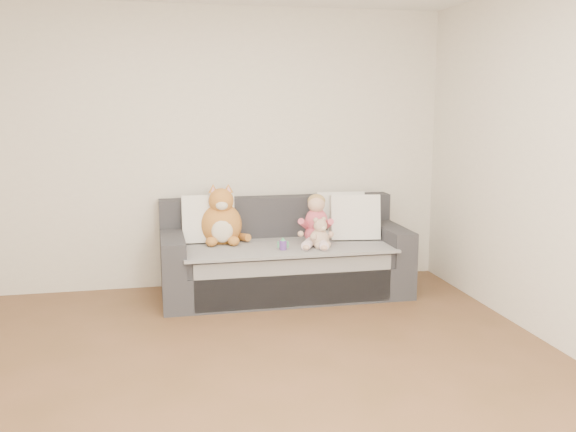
% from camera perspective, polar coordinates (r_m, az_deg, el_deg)
% --- Properties ---
extents(room_shell, '(5.00, 5.00, 5.00)m').
position_cam_1_polar(room_shell, '(4.00, -4.38, 3.86)').
color(room_shell, brown).
rests_on(room_shell, ground).
extents(sofa, '(2.20, 0.94, 0.85)m').
position_cam_1_polar(sofa, '(5.87, -0.39, -3.92)').
color(sofa, '#2D2D32').
rests_on(sofa, ground).
extents(cushion_left, '(0.47, 0.22, 0.44)m').
position_cam_1_polar(cushion_left, '(5.86, -7.11, -0.24)').
color(cushion_left, white).
rests_on(cushion_left, sofa).
extents(cushion_right_back, '(0.47, 0.25, 0.43)m').
position_cam_1_polar(cushion_right_back, '(6.13, 4.65, 0.20)').
color(cushion_right_back, white).
rests_on(cushion_right_back, sofa).
extents(cushion_right_front, '(0.48, 0.26, 0.43)m').
position_cam_1_polar(cushion_right_front, '(5.96, 5.96, -0.11)').
color(cushion_right_front, white).
rests_on(cushion_right_front, sofa).
extents(toddler, '(0.32, 0.46, 0.45)m').
position_cam_1_polar(toddler, '(5.74, 2.52, -0.64)').
color(toddler, '#C84673').
rests_on(toddler, sofa).
extents(plush_cat, '(0.45, 0.38, 0.56)m').
position_cam_1_polar(plush_cat, '(5.79, -5.91, -0.42)').
color(plush_cat, '#B17427').
rests_on(plush_cat, sofa).
extents(teddy_bear, '(0.21, 0.17, 0.27)m').
position_cam_1_polar(teddy_bear, '(5.62, 2.88, -1.71)').
color(teddy_bear, '#CEAB8F').
rests_on(teddy_bear, sofa).
extents(plush_cow, '(0.14, 0.20, 0.17)m').
position_cam_1_polar(plush_cow, '(5.70, 2.84, -1.95)').
color(plush_cow, white).
rests_on(plush_cow, sofa).
extents(sippy_cup, '(0.10, 0.07, 0.11)m').
position_cam_1_polar(sippy_cup, '(5.52, -0.45, -2.47)').
color(sippy_cup, '#61389A').
rests_on(sippy_cup, sofa).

